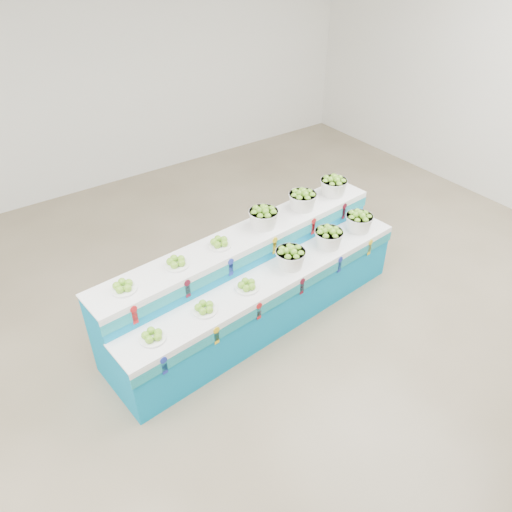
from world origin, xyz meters
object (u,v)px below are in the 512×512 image
basket_lower_left (290,257)px  plate_upper_mid (176,262)px  basket_upper_right (334,185)px  display_stand (256,282)px

basket_lower_left → plate_upper_mid: 1.26m
basket_lower_left → plate_upper_mid: size_ratio=1.33×
plate_upper_mid → basket_upper_right: bearing=5.1°
display_stand → basket_upper_right: bearing=8.9°
plate_upper_mid → basket_upper_right: size_ratio=0.75×
plate_upper_mid → basket_upper_right: (2.28, 0.20, 0.07)m
basket_lower_left → basket_upper_right: basket_upper_right is taller
basket_lower_left → display_stand: bearing=148.3°
display_stand → basket_upper_right: size_ratio=10.98×
plate_upper_mid → basket_upper_right: 2.29m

